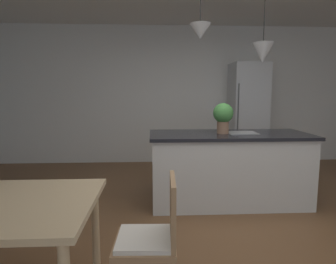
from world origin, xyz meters
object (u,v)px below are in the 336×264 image
(chair_kitchen_end, at_px, (153,237))
(kitchen_island, at_px, (228,167))
(refrigerator, at_px, (247,115))
(potted_plant_on_island, at_px, (223,115))

(chair_kitchen_end, height_order, kitchen_island, kitchen_island)
(chair_kitchen_end, distance_m, refrigerator, 4.18)
(kitchen_island, distance_m, refrigerator, 2.18)
(kitchen_island, relative_size, refrigerator, 1.02)
(kitchen_island, bearing_deg, refrigerator, 66.06)
(kitchen_island, height_order, potted_plant_on_island, potted_plant_on_island)
(potted_plant_on_island, bearing_deg, chair_kitchen_end, -116.20)
(refrigerator, height_order, potted_plant_on_island, refrigerator)
(potted_plant_on_island, bearing_deg, refrigerator, 64.02)
(chair_kitchen_end, bearing_deg, potted_plant_on_island, 63.80)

